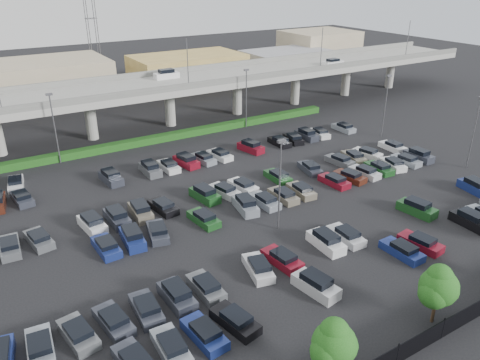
# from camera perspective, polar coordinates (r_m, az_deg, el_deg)

# --- Properties ---
(ground) EXTENTS (280.00, 280.00, 0.00)m
(ground) POSITION_cam_1_polar(r_m,az_deg,el_deg) (57.26, -0.03, -2.51)
(ground) COLOR black
(overpass) EXTENTS (150.00, 13.00, 15.80)m
(overpass) POSITION_cam_1_polar(r_m,az_deg,el_deg) (82.21, -12.10, 10.58)
(overpass) COLOR #979890
(overpass) RESTS_ON ground
(hedge) EXTENTS (66.00, 1.60, 1.10)m
(hedge) POSITION_cam_1_polar(r_m,az_deg,el_deg) (77.79, -9.72, 5.04)
(hedge) COLOR #1A4213
(hedge) RESTS_ON ground
(fence) EXTENTS (70.00, 0.10, 2.00)m
(fence) POSITION_cam_1_polar(r_m,az_deg,el_deg) (39.71, 22.52, -17.00)
(fence) COLOR black
(fence) RESTS_ON ground
(tree_row) EXTENTS (65.07, 3.66, 5.94)m
(tree_row) POSITION_cam_1_polar(r_m,az_deg,el_deg) (39.25, 22.11, -12.57)
(tree_row) COLOR #332316
(tree_row) RESTS_ON ground
(parked_cars) EXTENTS (63.13, 41.70, 1.67)m
(parked_cars) POSITION_cam_1_polar(r_m,az_deg,el_deg) (54.14, 0.19, -3.47)
(parked_cars) COLOR navy
(parked_cars) RESTS_ON ground
(light_poles) EXTENTS (66.90, 48.38, 10.30)m
(light_poles) POSITION_cam_1_polar(r_m,az_deg,el_deg) (54.49, -4.84, 3.14)
(light_poles) COLOR #515156
(light_poles) RESTS_ON ground
(distant_buildings) EXTENTS (138.00, 24.00, 9.00)m
(distant_buildings) POSITION_cam_1_polar(r_m,az_deg,el_deg) (114.50, -11.23, 12.84)
(distant_buildings) COLOR gray
(distant_buildings) RESTS_ON ground
(comm_tower) EXTENTS (2.40, 2.40, 30.00)m
(comm_tower) POSITION_cam_1_polar(r_m,az_deg,el_deg) (121.88, -17.76, 18.54)
(comm_tower) COLOR #515156
(comm_tower) RESTS_ON ground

